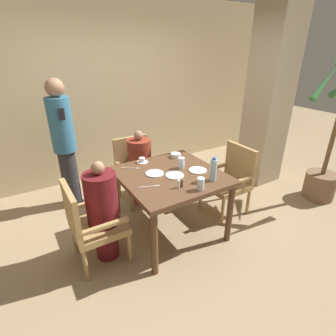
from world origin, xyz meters
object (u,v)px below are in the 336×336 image
Objects in this scene: chair_left_side at (90,222)px; glass_tall_near at (201,184)px; plate_dessert_center at (155,173)px; glass_tall_mid at (181,163)px; chair_right_side at (230,177)px; diner_in_far_chair at (140,167)px; plate_main_right at (198,170)px; teacup_with_saucer at (142,161)px; diner_in_left_chair at (103,211)px; potted_palm at (327,159)px; water_bottle at (213,170)px; chair_far_side at (136,167)px; bowl_small at (176,155)px; standing_host at (64,142)px; plate_main_left at (175,175)px.

glass_tall_near is at bearing -24.37° from chair_left_side.
plate_dessert_center is 0.59m from glass_tall_near.
glass_tall_mid is at bearing -3.86° from plate_dessert_center.
chair_right_side is at bearing -4.73° from plate_dessert_center.
diner_in_far_chair reaches higher than plate_main_right.
diner_in_far_chair reaches higher than glass_tall_mid.
chair_right_side is at bearing -22.94° from teacup_with_saucer.
plate_dessert_center is (0.78, 0.09, 0.30)m from chair_left_side.
diner_in_left_chair reaches higher than diner_in_far_chair.
diner_in_far_chair reaches higher than chair_left_side.
glass_tall_near reaches higher than teacup_with_saucer.
diner_in_far_chair is 2.63m from potted_palm.
water_bottle reaches higher than chair_right_side.
potted_palm is 9.98× the size of plate_dessert_center.
diner_in_left_chair is 1.23× the size of chair_far_side.
water_bottle reaches higher than glass_tall_near.
chair_right_side is at bearing 0.00° from chair_left_side.
diner_in_far_chair is 1.25m from water_bottle.
teacup_with_saucer reaches higher than plate_main_right.
diner_in_left_chair is 1.19m from bowl_small.
diner_in_far_chair is (0.79, 0.80, -0.02)m from diner_in_left_chair.
plate_main_right is at bearing 88.69° from water_bottle.
water_bottle is (-2.00, 0.11, 0.28)m from potted_palm.
diner_in_left_chair reaches higher than glass_tall_mid.
plate_dessert_center is (-0.15, -0.71, 0.24)m from diner_in_far_chair.
chair_right_side is 2.23m from standing_host.
plate_main_left is 0.23m from glass_tall_mid.
bowl_small is (0.31, -0.56, 0.32)m from chair_far_side.
diner_in_far_chair is at bearing -90.00° from chair_far_side.
glass_tall_near is (-0.24, -0.09, -0.06)m from water_bottle.
diner_in_far_chair is at bearing -27.41° from standing_host.
bowl_small is 0.34m from glass_tall_mid.
standing_host is 8.56× the size of plate_main_right.
diner_in_left_chair is 1.04× the size of diner_in_far_chair.
glass_tall_mid is at bearing 37.52° from plate_main_left.
potted_palm reaches higher than chair_left_side.
plate_main_left is at bearing -4.01° from chair_left_side.
teacup_with_saucer is (0.66, 0.45, 0.23)m from diner_in_left_chair.
plate_dessert_center is 0.55m from bowl_small.
bowl_small is 0.49× the size of water_bottle.
standing_host is 1.58m from glass_tall_mid.
bowl_small reaches higher than plate_main_left.
standing_host reaches higher than water_bottle.
glass_tall_mid reaches higher than chair_right_side.
standing_host is 12.58× the size of teacup_with_saucer.
plate_main_left is (0.01, -1.01, 0.30)m from chair_far_side.
teacup_with_saucer is 0.50m from glass_tall_mid.
chair_right_side is 4.45× the size of plate_main_left.
potted_palm is 15.95× the size of bowl_small.
standing_host is at bearing 118.52° from glass_tall_near.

